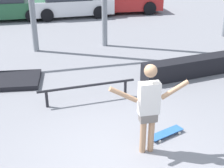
{
  "coord_description": "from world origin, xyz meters",
  "views": [
    {
      "loc": [
        -1.36,
        -4.25,
        3.54
      ],
      "look_at": [
        0.19,
        1.62,
        0.77
      ],
      "focal_mm": 50.0,
      "sensor_mm": 36.0,
      "label": 1
    }
  ],
  "objects_px": {
    "grind_box": "(191,67)",
    "parked_car_red": "(123,1)",
    "parked_car_white": "(70,3)",
    "skateboard": "(166,133)",
    "parked_car_green": "(5,6)",
    "grind_rail": "(87,88)",
    "skateboarder": "(149,105)"
  },
  "relations": [
    {
      "from": "grind_box",
      "to": "parked_car_red",
      "type": "xyz_separation_m",
      "value": [
        0.67,
        9.14,
        0.38
      ]
    },
    {
      "from": "grind_box",
      "to": "parked_car_white",
      "type": "relative_size",
      "value": 0.71
    },
    {
      "from": "skateboard",
      "to": "parked_car_green",
      "type": "distance_m",
      "value": 12.16
    },
    {
      "from": "skateboard",
      "to": "grind_rail",
      "type": "xyz_separation_m",
      "value": [
        -1.24,
        1.88,
        0.28
      ]
    },
    {
      "from": "grind_box",
      "to": "grind_rail",
      "type": "xyz_separation_m",
      "value": [
        -3.17,
        -0.8,
        0.08
      ]
    },
    {
      "from": "skateboard",
      "to": "grind_box",
      "type": "relative_size",
      "value": 0.27
    },
    {
      "from": "skateboarder",
      "to": "parked_car_green",
      "type": "height_order",
      "value": "skateboarder"
    },
    {
      "from": "parked_car_green",
      "to": "parked_car_white",
      "type": "distance_m",
      "value": 3.2
    },
    {
      "from": "skateboard",
      "to": "parked_car_white",
      "type": "xyz_separation_m",
      "value": [
        -0.33,
        11.51,
        0.65
      ]
    },
    {
      "from": "grind_box",
      "to": "parked_car_white",
      "type": "xyz_separation_m",
      "value": [
        -2.25,
        8.82,
        0.45
      ]
    },
    {
      "from": "skateboarder",
      "to": "grind_rail",
      "type": "bearing_deg",
      "value": 109.52
    },
    {
      "from": "parked_car_green",
      "to": "skateboard",
      "type": "bearing_deg",
      "value": -71.6
    },
    {
      "from": "grind_box",
      "to": "parked_car_red",
      "type": "relative_size",
      "value": 0.72
    },
    {
      "from": "grind_box",
      "to": "parked_car_white",
      "type": "distance_m",
      "value": 9.12
    },
    {
      "from": "grind_box",
      "to": "grind_rail",
      "type": "relative_size",
      "value": 1.25
    },
    {
      "from": "skateboarder",
      "to": "parked_car_green",
      "type": "relative_size",
      "value": 0.43
    },
    {
      "from": "skateboarder",
      "to": "skateboard",
      "type": "bearing_deg",
      "value": 36.0
    },
    {
      "from": "skateboard",
      "to": "parked_car_white",
      "type": "relative_size",
      "value": 0.19
    },
    {
      "from": "skateboard",
      "to": "parked_car_white",
      "type": "height_order",
      "value": "parked_car_white"
    },
    {
      "from": "grind_rail",
      "to": "skateboard",
      "type": "bearing_deg",
      "value": -56.6
    },
    {
      "from": "skateboarder",
      "to": "parked_car_red",
      "type": "height_order",
      "value": "skateboarder"
    },
    {
      "from": "skateboarder",
      "to": "parked_car_red",
      "type": "bearing_deg",
      "value": 78.15
    },
    {
      "from": "skateboarder",
      "to": "grind_box",
      "type": "distance_m",
      "value": 4.0
    },
    {
      "from": "parked_car_green",
      "to": "parked_car_red",
      "type": "bearing_deg",
      "value": 3.3
    },
    {
      "from": "grind_box",
      "to": "parked_car_green",
      "type": "relative_size",
      "value": 0.75
    },
    {
      "from": "skateboard",
      "to": "grind_rail",
      "type": "relative_size",
      "value": 0.34
    },
    {
      "from": "grind_rail",
      "to": "grind_box",
      "type": "bearing_deg",
      "value": 14.19
    },
    {
      "from": "grind_rail",
      "to": "parked_car_green",
      "type": "xyz_separation_m",
      "value": [
        -2.29,
        9.75,
        0.33
      ]
    },
    {
      "from": "skateboard",
      "to": "parked_car_white",
      "type": "distance_m",
      "value": 11.53
    },
    {
      "from": "skateboarder",
      "to": "parked_car_red",
      "type": "xyz_separation_m",
      "value": [
        3.16,
        12.18,
        -0.33
      ]
    },
    {
      "from": "skateboard",
      "to": "parked_car_green",
      "type": "bearing_deg",
      "value": 87.86
    },
    {
      "from": "grind_box",
      "to": "grind_rail",
      "type": "bearing_deg",
      "value": -165.81
    }
  ]
}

